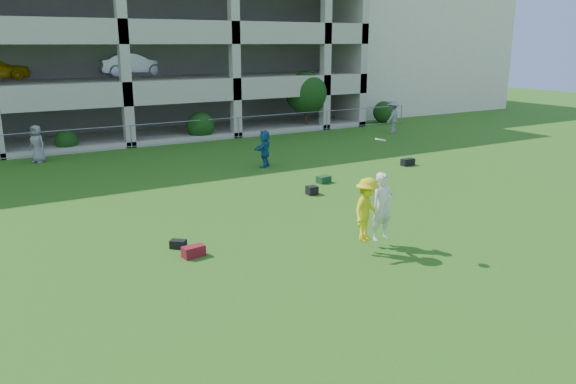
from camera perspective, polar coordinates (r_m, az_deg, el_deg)
ground at (r=12.97m, az=8.10°, el=-8.77°), size 100.00×100.00×0.00m
stucco_building at (r=48.12m, az=8.91°, el=14.56°), size 16.00×14.00×10.00m
bystander_c at (r=27.31m, az=-24.14°, el=4.47°), size 0.92×0.97×1.66m
bystander_d at (r=24.04m, az=-2.40°, el=4.43°), size 1.42×1.33×1.59m
bystander_f at (r=33.82m, az=10.58°, el=7.52°), size 1.42×1.17×1.91m
bag_red_a at (r=14.27m, az=-9.58°, el=-5.97°), size 0.58×0.37×0.28m
bag_black_b at (r=14.92m, az=-11.09°, el=-5.21°), size 0.47×0.45×0.22m
bag_green_c at (r=21.43m, az=3.64°, el=1.29°), size 0.55×0.42×0.26m
crate_d at (r=19.75m, az=2.44°, el=0.17°), size 0.37×0.37×0.30m
bag_black_e at (r=24.97m, az=12.07°, el=2.99°), size 0.61×0.31×0.30m
frisbee_contest at (r=14.30m, az=8.53°, el=-1.69°), size 1.60×1.02×2.76m
parking_garage at (r=37.64m, az=-19.97°, el=15.36°), size 30.00×14.00×12.00m
fence at (r=29.52m, az=-15.65°, el=5.49°), size 36.06×0.06×1.20m
shrub_row at (r=31.54m, az=-8.00°, el=8.12°), size 34.38×2.52×3.50m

